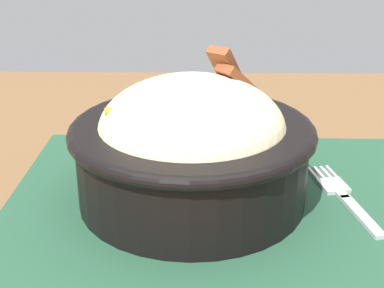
# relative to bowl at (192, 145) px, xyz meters

# --- Properties ---
(placemat) EXTENTS (0.41, 0.30, 0.00)m
(placemat) POSITION_rel_bowl_xyz_m (0.05, -0.01, -0.05)
(placemat) COLOR #1E422D
(placemat) RESTS_ON table
(bowl) EXTENTS (0.20, 0.20, 0.12)m
(bowl) POSITION_rel_bowl_xyz_m (0.00, 0.00, 0.00)
(bowl) COLOR black
(bowl) RESTS_ON placemat
(fork) EXTENTS (0.04, 0.13, 0.00)m
(fork) POSITION_rel_bowl_xyz_m (0.13, 0.00, -0.05)
(fork) COLOR #B6B6B6
(fork) RESTS_ON placemat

